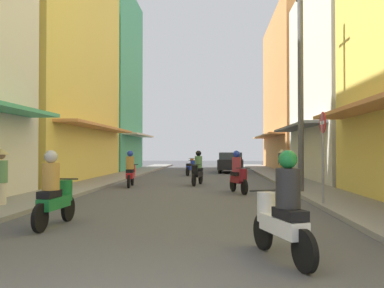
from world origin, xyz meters
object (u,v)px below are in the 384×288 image
object	(u,v)px
pedestrian_far	(282,163)
pedestrian_midway	(287,166)
motorbike_orange	(193,164)
motorbike_blue	(191,168)
motorbike_black	(198,170)
motorbike_red	(131,171)
pedestrian_foreground	(1,175)
utility_pole	(301,84)
motorbike_maroon	(238,174)
street_sign_no_entry	(323,145)
parked_car	(231,162)
motorbike_green	(55,193)
motorbike_white	(282,211)
pedestrian_crossing	(281,163)

from	to	relation	value
pedestrian_far	pedestrian_midway	world-z (taller)	pedestrian_far
pedestrian_midway	motorbike_orange	bearing A→B (deg)	109.42
motorbike_blue	motorbike_black	xyz separation A→B (m)	(0.75, -7.03, 0.20)
motorbike_red	pedestrian_far	size ratio (longest dim) A/B	1.10
pedestrian_foreground	utility_pole	bearing A→B (deg)	24.84
motorbike_maroon	pedestrian_foreground	size ratio (longest dim) A/B	1.08
motorbike_red	street_sign_no_entry	size ratio (longest dim) A/B	0.68
parked_car	motorbike_blue	bearing A→B (deg)	-126.21
motorbike_green	motorbike_orange	bearing A→B (deg)	86.46
motorbike_green	motorbike_orange	size ratio (longest dim) A/B	1.01
motorbike_green	pedestrian_far	bearing A→B (deg)	61.88
motorbike_black	pedestrian_foreground	distance (m)	9.21
motorbike_black	motorbike_white	size ratio (longest dim) A/B	1.03
motorbike_black	pedestrian_crossing	size ratio (longest dim) A/B	1.07
motorbike_blue	street_sign_no_entry	world-z (taller)	street_sign_no_entry
motorbike_green	motorbike_black	bearing A→B (deg)	76.12
motorbike_white	pedestrian_foreground	world-z (taller)	pedestrian_foreground
motorbike_green	pedestrian_foreground	bearing A→B (deg)	136.25
motorbike_red	pedestrian_midway	world-z (taller)	pedestrian_midway
motorbike_white	motorbike_green	bearing A→B (deg)	151.99
motorbike_black	pedestrian_foreground	size ratio (longest dim) A/B	1.10
motorbike_red	pedestrian_crossing	distance (m)	9.77
motorbike_blue	utility_pole	world-z (taller)	utility_pole
motorbike_black	pedestrian_far	world-z (taller)	pedestrian_far
motorbike_blue	pedestrian_midway	bearing A→B (deg)	-57.66
motorbike_maroon	pedestrian_midway	distance (m)	3.71
motorbike_white	utility_pole	world-z (taller)	utility_pole
pedestrian_midway	utility_pole	size ratio (longest dim) A/B	0.21
motorbike_red	pedestrian_foreground	size ratio (longest dim) A/B	1.11
motorbike_black	motorbike_blue	bearing A→B (deg)	96.12
parked_car	pedestrian_midway	world-z (taller)	pedestrian_midway
parked_car	pedestrian_foreground	size ratio (longest dim) A/B	2.58
parked_car	pedestrian_foreground	world-z (taller)	pedestrian_foreground
motorbike_maroon	pedestrian_midway	size ratio (longest dim) A/B	1.09
utility_pole	pedestrian_foreground	bearing A→B (deg)	-155.16
motorbike_maroon	motorbike_orange	xyz separation A→B (m)	(-2.68, 17.05, -0.20)
motorbike_green	pedestrian_far	distance (m)	14.33
motorbike_orange	pedestrian_foreground	bearing A→B (deg)	-100.37
pedestrian_crossing	parked_car	bearing A→B (deg)	116.14
motorbike_red	parked_car	distance (m)	12.71
motorbike_red	pedestrian_midway	size ratio (longest dim) A/B	1.12
pedestrian_midway	utility_pole	distance (m)	4.47
motorbike_red	motorbike_orange	distance (m)	14.93
parked_car	street_sign_no_entry	distance (m)	17.79
motorbike_black	motorbike_green	distance (m)	10.42
pedestrian_far	pedestrian_foreground	distance (m)	13.80
motorbike_orange	pedestrian_far	distance (m)	12.40
pedestrian_foreground	motorbike_maroon	bearing A→B (deg)	33.86
motorbike_white	parked_car	size ratio (longest dim) A/B	0.42
pedestrian_crossing	utility_pole	size ratio (longest dim) A/B	0.21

